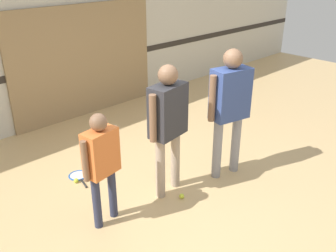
{
  "coord_description": "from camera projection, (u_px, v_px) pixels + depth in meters",
  "views": [
    {
      "loc": [
        -2.98,
        -2.99,
        2.91
      ],
      "look_at": [
        -0.06,
        0.06,
        0.96
      ],
      "focal_mm": 40.0,
      "sensor_mm": 36.0,
      "label": 1
    }
  ],
  "objects": [
    {
      "name": "tennis_ball_by_spare_racket",
      "position": [
        76.0,
        181.0,
        5.21
      ],
      "size": [
        0.07,
        0.07,
        0.07
      ],
      "primitive_type": "sphere",
      "color": "#CCE038",
      "rests_on": "ground_plane"
    },
    {
      "name": "racket_spare_on_floor",
      "position": [
        79.0,
        176.0,
        5.36
      ],
      "size": [
        0.32,
        0.51,
        0.03
      ],
      "rotation": [
        0.0,
        0.0,
        4.49
      ],
      "color": "blue",
      "rests_on": "ground_plane"
    },
    {
      "name": "person_student_right",
      "position": [
        230.0,
        100.0,
        4.99
      ],
      "size": [
        0.68,
        0.39,
        1.82
      ],
      "rotation": [
        0.0,
        0.0,
        2.92
      ],
      "color": "gray",
      "rests_on": "ground_plane"
    },
    {
      "name": "person_instructor",
      "position": [
        168.0,
        117.0,
        4.61
      ],
      "size": [
        0.66,
        0.34,
        1.74
      ],
      "rotation": [
        0.0,
        0.0,
        0.14
      ],
      "color": "tan",
      "rests_on": "ground_plane"
    },
    {
      "name": "ground_plane",
      "position": [
        174.0,
        190.0,
        5.06
      ],
      "size": [
        16.0,
        16.0,
        0.0
      ],
      "primitive_type": "plane",
      "color": "tan"
    },
    {
      "name": "person_student_left",
      "position": [
        101.0,
        158.0,
        4.13
      ],
      "size": [
        0.52,
        0.28,
        1.39
      ],
      "rotation": [
        0.0,
        0.0,
        0.17
      ],
      "color": "#2D334C",
      "rests_on": "ground_plane"
    },
    {
      "name": "wall_back",
      "position": [
        46.0,
        37.0,
        6.47
      ],
      "size": [
        16.0,
        0.07,
        3.2
      ],
      "color": "beige",
      "rests_on": "ground_plane"
    },
    {
      "name": "tennis_ball_near_instructor",
      "position": [
        182.0,
        196.0,
        4.88
      ],
      "size": [
        0.07,
        0.07,
        0.07
      ],
      "primitive_type": "sphere",
      "color": "#CCE038",
      "rests_on": "ground_plane"
    },
    {
      "name": "wall_panel",
      "position": [
        85.0,
        61.0,
        7.11
      ],
      "size": [
        3.05,
        0.05,
        2.1
      ],
      "color": "#9E7F56",
      "rests_on": "ground_plane"
    }
  ]
}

